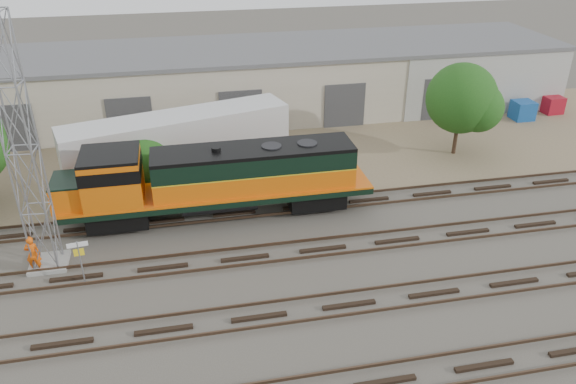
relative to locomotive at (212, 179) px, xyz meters
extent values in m
plane|color=#47423A|center=(1.09, -6.00, -2.35)|extent=(140.00, 140.00, 0.00)
cube|color=#726047|center=(1.09, 9.00, -2.34)|extent=(80.00, 16.00, 0.02)
cube|color=#4C3828|center=(1.09, -12.75, -2.14)|extent=(80.00, 0.08, 0.14)
cube|color=black|center=(1.09, -9.00, -2.28)|extent=(80.00, 2.40, 0.14)
cube|color=#4C3828|center=(1.09, -9.75, -2.14)|extent=(80.00, 0.08, 0.14)
cube|color=#4C3828|center=(1.09, -8.25, -2.14)|extent=(80.00, 0.08, 0.14)
cube|color=black|center=(1.09, -4.50, -2.28)|extent=(80.00, 2.40, 0.14)
cube|color=#4C3828|center=(1.09, -5.25, -2.14)|extent=(80.00, 0.08, 0.14)
cube|color=#4C3828|center=(1.09, -3.75, -2.14)|extent=(80.00, 0.08, 0.14)
cube|color=black|center=(1.09, 0.00, -2.28)|extent=(80.00, 2.40, 0.14)
cube|color=#4C3828|center=(1.09, -0.75, -2.14)|extent=(80.00, 0.08, 0.14)
cube|color=#4C3828|center=(1.09, 0.75, -2.14)|extent=(80.00, 0.08, 0.14)
cube|color=#BDB29D|center=(1.09, 17.00, 0.15)|extent=(58.00, 10.00, 5.00)
cube|color=#59595B|center=(1.09, 17.00, 2.80)|extent=(58.40, 10.40, 0.30)
cube|color=#999993|center=(23.09, 11.95, 0.15)|extent=(14.00, 0.10, 5.00)
cube|color=#333335|center=(-12.91, 11.94, -0.65)|extent=(3.20, 0.12, 3.40)
cube|color=#333335|center=(-4.91, 11.94, -0.65)|extent=(3.20, 0.12, 3.40)
cube|color=#333335|center=(3.09, 11.94, -0.65)|extent=(3.20, 0.12, 3.40)
cube|color=#333335|center=(11.09, 11.94, -0.65)|extent=(3.20, 0.12, 3.40)
cube|color=#333335|center=(19.09, 11.94, -0.65)|extent=(3.20, 0.12, 3.40)
cube|color=black|center=(-5.16, 0.00, -1.57)|extent=(3.18, 2.38, 0.99)
cube|color=black|center=(5.76, 0.00, -1.57)|extent=(3.18, 2.38, 0.99)
cube|color=black|center=(0.30, 0.00, -0.90)|extent=(16.89, 2.98, 0.35)
cylinder|color=black|center=(0.30, 0.00, -1.52)|extent=(4.17, 1.09, 1.09)
cube|color=#D25A09|center=(2.29, 0.00, -0.13)|extent=(10.93, 2.58, 1.19)
cube|color=black|center=(2.29, 0.00, 0.96)|extent=(10.93, 2.58, 0.99)
cube|color=black|center=(2.29, 0.00, 1.56)|extent=(10.93, 2.58, 0.20)
cube|color=#D25A09|center=(-5.16, 0.00, 0.57)|extent=(2.98, 2.98, 2.58)
cube|color=black|center=(-5.16, 0.00, 1.94)|extent=(2.98, 2.98, 0.16)
cube|color=#D25A09|center=(-7.45, 0.00, -0.03)|extent=(1.59, 2.38, 1.39)
cube|color=gray|center=(-8.34, -3.03, -2.25)|extent=(1.78, 1.78, 0.20)
cylinder|color=gray|center=(-8.89, -2.48, 3.78)|extent=(0.09, 0.09, 11.86)
cylinder|color=gray|center=(-7.80, -2.48, 3.78)|extent=(0.09, 0.09, 11.86)
cylinder|color=gray|center=(-8.89, -3.57, 3.78)|extent=(0.09, 0.09, 11.86)
cylinder|color=gray|center=(-7.80, -3.57, 3.78)|extent=(0.09, 0.09, 11.86)
cylinder|color=gray|center=(-6.49, -4.88, -1.22)|extent=(0.07, 0.07, 2.26)
cube|color=white|center=(-6.49, -4.88, -0.24)|extent=(0.92, 0.15, 0.23)
cube|color=yellow|center=(-6.49, -4.88, -0.65)|extent=(0.46, 0.09, 0.36)
imported|color=#F0580D|center=(-8.87, -3.42, -1.39)|extent=(0.72, 0.49, 1.92)
cube|color=silver|center=(-1.64, 5.22, 0.48)|extent=(14.11, 6.34, 2.88)
cube|color=black|center=(3.61, 6.66, -1.81)|extent=(3.17, 3.25, 1.07)
cube|color=black|center=(-6.50, 2.78, -1.65)|extent=(0.16, 0.16, 1.39)
cube|color=black|center=(-7.07, 4.84, -1.65)|extent=(0.16, 0.16, 1.39)
cube|color=#164C97|center=(25.60, 10.60, -1.60)|extent=(1.61, 1.51, 1.50)
cube|color=maroon|center=(28.86, 11.48, -1.65)|extent=(1.57, 1.47, 1.40)
cylinder|color=#382619|center=(-4.03, 3.80, -2.16)|extent=(0.27, 0.27, 0.37)
sphere|color=#164112|center=(-4.03, 3.80, -0.57)|extent=(4.03, 4.03, 4.03)
sphere|color=#164112|center=(-3.22, 3.20, -0.97)|extent=(2.82, 2.82, 2.82)
cylinder|color=#382619|center=(17.15, 5.43, -1.17)|extent=(0.27, 0.27, 2.36)
sphere|color=#164112|center=(17.15, 5.43, 1.66)|extent=(4.72, 4.72, 4.72)
sphere|color=#164112|center=(18.10, 4.72, 1.19)|extent=(3.30, 3.30, 3.30)
camera|label=1|loc=(-1.46, -27.51, 13.65)|focal=35.00mm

